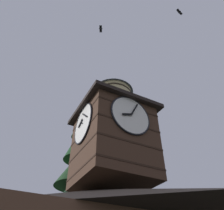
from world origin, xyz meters
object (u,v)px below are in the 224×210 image
object	(u,v)px
moon	(101,199)
flying_bird_high	(101,29)
flying_bird_low	(179,12)
clock_tower	(113,134)

from	to	relation	value
moon	flying_bird_high	bearing A→B (deg)	63.80
flying_bird_high	flying_bird_low	size ratio (longest dim) A/B	1.20
moon	flying_bird_high	world-z (taller)	flying_bird_high
clock_tower	flying_bird_low	world-z (taller)	flying_bird_low
flying_bird_low	flying_bird_high	bearing A→B (deg)	-56.32
flying_bird_high	flying_bird_low	world-z (taller)	flying_bird_high
clock_tower	flying_bird_low	xyz separation A→B (m)	(-1.61, 5.93, 6.24)
flying_bird_high	clock_tower	bearing A→B (deg)	-148.37
flying_bird_high	flying_bird_low	bearing A→B (deg)	123.68
moon	flying_bird_high	size ratio (longest dim) A/B	2.59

